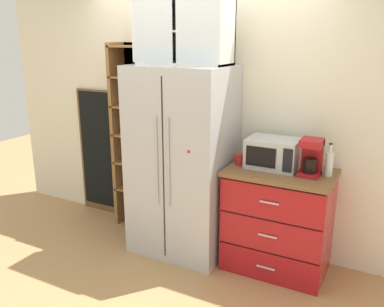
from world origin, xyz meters
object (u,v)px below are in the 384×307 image
(refrigerator, at_px, (183,161))
(microwave, at_px, (273,153))
(coffee_maker, at_px, (311,157))
(bottle_clear, at_px, (329,162))
(chalkboard_menu, at_px, (101,152))
(mug_red, at_px, (240,159))

(refrigerator, height_order, microwave, refrigerator)
(coffee_maker, distance_m, bottle_clear, 0.15)
(microwave, relative_size, chalkboard_menu, 0.30)
(microwave, height_order, coffee_maker, coffee_maker)
(refrigerator, bearing_deg, chalkboard_menu, 165.80)
(chalkboard_menu, bearing_deg, refrigerator, -14.20)
(refrigerator, relative_size, mug_red, 15.11)
(mug_red, bearing_deg, microwave, 9.91)
(bottle_clear, bearing_deg, refrigerator, -175.65)
(chalkboard_menu, bearing_deg, coffee_maker, -5.93)
(bottle_clear, xyz_separation_m, chalkboard_menu, (-2.59, 0.22, -0.32))
(mug_red, bearing_deg, refrigerator, -173.89)
(coffee_maker, relative_size, chalkboard_menu, 0.21)
(refrigerator, relative_size, bottle_clear, 6.44)
(refrigerator, relative_size, coffee_maker, 5.82)
(coffee_maker, distance_m, chalkboard_menu, 2.49)
(microwave, bearing_deg, bottle_clear, -1.16)
(refrigerator, distance_m, mug_red, 0.56)
(refrigerator, xyz_separation_m, microwave, (0.84, 0.11, 0.17))
(refrigerator, height_order, bottle_clear, refrigerator)
(coffee_maker, bearing_deg, refrigerator, -176.70)
(refrigerator, bearing_deg, bottle_clear, 4.35)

